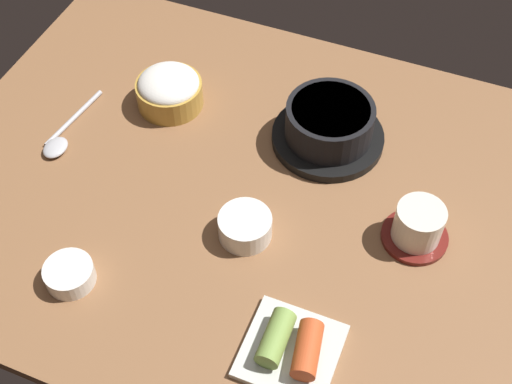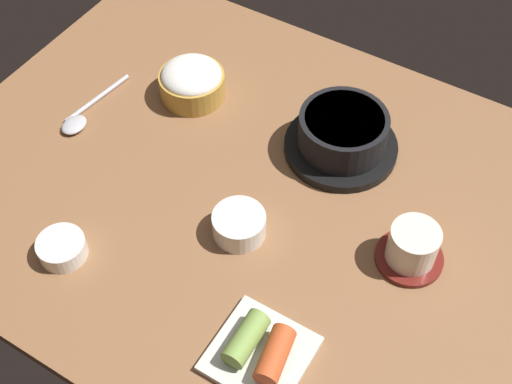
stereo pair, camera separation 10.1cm
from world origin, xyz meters
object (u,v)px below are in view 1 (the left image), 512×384
(rice_bowl, at_px, (169,89))
(kimchi_plate, at_px, (291,347))
(banchan_cup_center, at_px, (245,226))
(spoon, at_px, (61,138))
(side_bowl_near, at_px, (69,274))
(stone_pot, at_px, (329,126))
(tea_cup_with_saucer, at_px, (418,226))

(rice_bowl, relative_size, kimchi_plate, 0.92)
(banchan_cup_center, bearing_deg, spoon, 170.42)
(kimchi_plate, bearing_deg, spoon, 156.22)
(rice_bowl, relative_size, spoon, 0.67)
(side_bowl_near, distance_m, spoon, 0.27)
(kimchi_plate, bearing_deg, stone_pot, 101.17)
(rice_bowl, height_order, kimchi_plate, rice_bowl)
(stone_pot, xyz_separation_m, banchan_cup_center, (-0.05, -0.22, -0.01))
(side_bowl_near, bearing_deg, kimchi_plate, 2.09)
(rice_bowl, bearing_deg, stone_pot, 3.74)
(side_bowl_near, bearing_deg, rice_bowl, 94.27)
(tea_cup_with_saucer, distance_m, side_bowl_near, 0.49)
(stone_pot, height_order, rice_bowl, stone_pot)
(stone_pot, height_order, tea_cup_with_saucer, stone_pot)
(rice_bowl, height_order, tea_cup_with_saucer, tea_cup_with_saucer)
(spoon, bearing_deg, tea_cup_with_saucer, 2.66)
(tea_cup_with_saucer, relative_size, side_bowl_near, 1.40)
(tea_cup_with_saucer, height_order, side_bowl_near, tea_cup_with_saucer)
(banchan_cup_center, relative_size, spoon, 0.47)
(rice_bowl, distance_m, kimchi_plate, 0.50)
(kimchi_plate, bearing_deg, rice_bowl, 134.54)
(stone_pot, xyz_separation_m, rice_bowl, (-0.27, -0.02, -0.00))
(rice_bowl, distance_m, spoon, 0.19)
(side_bowl_near, bearing_deg, tea_cup_with_saucer, 30.19)
(stone_pot, relative_size, side_bowl_near, 2.61)
(rice_bowl, distance_m, banchan_cup_center, 0.30)
(tea_cup_with_saucer, xyz_separation_m, spoon, (-0.58, -0.03, -0.02))
(stone_pot, height_order, kimchi_plate, stone_pot)
(stone_pot, bearing_deg, banchan_cup_center, -103.40)
(spoon, bearing_deg, banchan_cup_center, -9.58)
(kimchi_plate, height_order, side_bowl_near, kimchi_plate)
(tea_cup_with_saucer, bearing_deg, stone_pot, 142.60)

